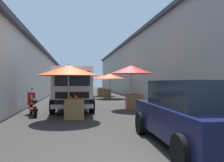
{
  "coord_description": "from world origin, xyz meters",
  "views": [
    {
      "loc": [
        -3.1,
        1.35,
        1.42
      ],
      "look_at": [
        9.23,
        -0.66,
        1.46
      ],
      "focal_mm": 36.81,
      "sensor_mm": 36.0,
      "label": 1
    }
  ],
  "objects_px": {
    "fruit_stall_far_right": "(110,78)",
    "hatchback_car": "(195,113)",
    "vendor_by_crates": "(59,90)",
    "fruit_stall_near_right": "(102,79)",
    "vendor_in_shade": "(76,88)",
    "fruit_stall_far_left": "(132,75)",
    "delivery_truck": "(73,90)",
    "parked_scooter": "(33,105)",
    "fruit_stall_near_left": "(70,77)"
  },
  "relations": [
    {
      "from": "fruit_stall_far_right",
      "to": "hatchback_car",
      "type": "xyz_separation_m",
      "value": [
        -14.76,
        0.36,
        -1.01
      ]
    },
    {
      "from": "vendor_by_crates",
      "to": "fruit_stall_near_right",
      "type": "bearing_deg",
      "value": -24.64
    },
    {
      "from": "hatchback_car",
      "to": "vendor_in_shade",
      "type": "height_order",
      "value": "vendor_in_shade"
    },
    {
      "from": "fruit_stall_near_right",
      "to": "fruit_stall_far_left",
      "type": "distance_m",
      "value": 11.31
    },
    {
      "from": "fruit_stall_far_left",
      "to": "delivery_truck",
      "type": "relative_size",
      "value": 0.48
    },
    {
      "from": "fruit_stall_far_right",
      "to": "vendor_in_shade",
      "type": "xyz_separation_m",
      "value": [
        -2.08,
        2.83,
        -0.8
      ]
    },
    {
      "from": "delivery_truck",
      "to": "vendor_by_crates",
      "type": "distance_m",
      "value": 3.77
    },
    {
      "from": "fruit_stall_near_right",
      "to": "delivery_truck",
      "type": "height_order",
      "value": "fruit_stall_near_right"
    },
    {
      "from": "fruit_stall_far_right",
      "to": "vendor_by_crates",
      "type": "relative_size",
      "value": 1.62
    },
    {
      "from": "hatchback_car",
      "to": "parked_scooter",
      "type": "distance_m",
      "value": 6.99
    },
    {
      "from": "fruit_stall_far_right",
      "to": "vendor_in_shade",
      "type": "height_order",
      "value": "fruit_stall_far_right"
    },
    {
      "from": "parked_scooter",
      "to": "vendor_in_shade",
      "type": "bearing_deg",
      "value": -14.46
    },
    {
      "from": "fruit_stall_far_right",
      "to": "delivery_truck",
      "type": "distance_m",
      "value": 8.85
    },
    {
      "from": "fruit_stall_far_right",
      "to": "hatchback_car",
      "type": "height_order",
      "value": "fruit_stall_far_right"
    },
    {
      "from": "vendor_by_crates",
      "to": "fruit_stall_near_left",
      "type": "bearing_deg",
      "value": -172.17
    },
    {
      "from": "parked_scooter",
      "to": "hatchback_car",
      "type": "bearing_deg",
      "value": -141.67
    },
    {
      "from": "delivery_truck",
      "to": "vendor_in_shade",
      "type": "xyz_separation_m",
      "value": [
        6.2,
        -0.21,
        -0.09
      ]
    },
    {
      "from": "vendor_by_crates",
      "to": "parked_scooter",
      "type": "xyz_separation_m",
      "value": [
        -4.66,
        0.74,
        -0.48
      ]
    },
    {
      "from": "vendor_by_crates",
      "to": "parked_scooter",
      "type": "distance_m",
      "value": 4.74
    },
    {
      "from": "fruit_stall_near_left",
      "to": "parked_scooter",
      "type": "xyz_separation_m",
      "value": [
        1.19,
        1.55,
        -1.16
      ]
    },
    {
      "from": "hatchback_car",
      "to": "delivery_truck",
      "type": "xyz_separation_m",
      "value": [
        6.48,
        2.68,
        0.3
      ]
    },
    {
      "from": "parked_scooter",
      "to": "vendor_by_crates",
      "type": "bearing_deg",
      "value": -9.08
    },
    {
      "from": "vendor_by_crates",
      "to": "parked_scooter",
      "type": "bearing_deg",
      "value": 170.92
    },
    {
      "from": "fruit_stall_far_left",
      "to": "parked_scooter",
      "type": "relative_size",
      "value": 1.44
    },
    {
      "from": "fruit_stall_far_left",
      "to": "hatchback_car",
      "type": "height_order",
      "value": "fruit_stall_far_left"
    },
    {
      "from": "vendor_in_shade",
      "to": "fruit_stall_near_left",
      "type": "bearing_deg",
      "value": 177.9
    },
    {
      "from": "hatchback_car",
      "to": "fruit_stall_near_left",
      "type": "bearing_deg",
      "value": 33.0
    },
    {
      "from": "delivery_truck",
      "to": "parked_scooter",
      "type": "height_order",
      "value": "delivery_truck"
    },
    {
      "from": "fruit_stall_far_right",
      "to": "parked_scooter",
      "type": "xyz_separation_m",
      "value": [
        -9.28,
        4.69,
        -1.3
      ]
    },
    {
      "from": "vendor_in_shade",
      "to": "delivery_truck",
      "type": "bearing_deg",
      "value": 178.1
    },
    {
      "from": "fruit_stall_far_right",
      "to": "vendor_in_shade",
      "type": "bearing_deg",
      "value": 126.34
    },
    {
      "from": "fruit_stall_near_right",
      "to": "parked_scooter",
      "type": "relative_size",
      "value": 1.47
    },
    {
      "from": "fruit_stall_near_left",
      "to": "delivery_truck",
      "type": "distance_m",
      "value": 2.27
    },
    {
      "from": "fruit_stall_far_right",
      "to": "vendor_in_shade",
      "type": "distance_m",
      "value": 3.6
    },
    {
      "from": "fruit_stall_near_right",
      "to": "parked_scooter",
      "type": "bearing_deg",
      "value": 160.68
    },
    {
      "from": "fruit_stall_far_left",
      "to": "parked_scooter",
      "type": "bearing_deg",
      "value": 108.58
    },
    {
      "from": "fruit_stall_far_left",
      "to": "hatchback_car",
      "type": "xyz_separation_m",
      "value": [
        -7.06,
        0.37,
        -1.03
      ]
    },
    {
      "from": "fruit_stall_near_left",
      "to": "delivery_truck",
      "type": "relative_size",
      "value": 0.48
    },
    {
      "from": "delivery_truck",
      "to": "vendor_by_crates",
      "type": "xyz_separation_m",
      "value": [
        3.66,
        0.91,
        -0.11
      ]
    },
    {
      "from": "fruit_stall_near_left",
      "to": "fruit_stall_near_right",
      "type": "distance_m",
      "value": 14.39
    },
    {
      "from": "hatchback_car",
      "to": "delivery_truck",
      "type": "height_order",
      "value": "delivery_truck"
    },
    {
      "from": "fruit_stall_near_right",
      "to": "fruit_stall_near_left",
      "type": "bearing_deg",
      "value": 168.09
    },
    {
      "from": "fruit_stall_far_left",
      "to": "fruit_stall_far_right",
      "type": "height_order",
      "value": "fruit_stall_far_left"
    },
    {
      "from": "hatchback_car",
      "to": "vendor_in_shade",
      "type": "bearing_deg",
      "value": 11.05
    },
    {
      "from": "fruit_stall_near_right",
      "to": "parked_scooter",
      "type": "height_order",
      "value": "fruit_stall_near_right"
    },
    {
      "from": "delivery_truck",
      "to": "hatchback_car",
      "type": "bearing_deg",
      "value": -157.53
    },
    {
      "from": "fruit_stall_near_left",
      "to": "parked_scooter",
      "type": "relative_size",
      "value": 1.45
    },
    {
      "from": "hatchback_car",
      "to": "vendor_by_crates",
      "type": "relative_size",
      "value": 2.46
    },
    {
      "from": "fruit_stall_near_left",
      "to": "hatchback_car",
      "type": "xyz_separation_m",
      "value": [
        -4.29,
        -2.78,
        -0.87
      ]
    },
    {
      "from": "fruit_stall_far_left",
      "to": "vendor_by_crates",
      "type": "bearing_deg",
      "value": 52.15
    }
  ]
}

